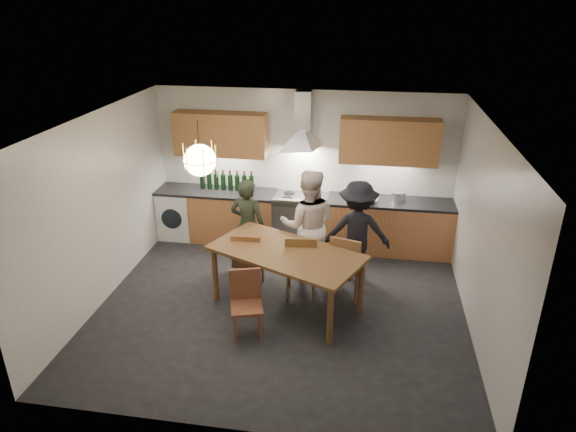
# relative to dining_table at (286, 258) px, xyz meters

# --- Properties ---
(ground) EXTENTS (5.00, 5.00, 0.00)m
(ground) POSITION_rel_dining_table_xyz_m (-0.07, -0.03, -0.75)
(ground) COLOR black
(ground) RESTS_ON ground
(room_shell) EXTENTS (5.02, 4.52, 2.61)m
(room_shell) POSITION_rel_dining_table_xyz_m (-0.07, -0.03, 0.95)
(room_shell) COLOR white
(room_shell) RESTS_ON ground
(counter_run) EXTENTS (5.00, 0.62, 0.90)m
(counter_run) POSITION_rel_dining_table_xyz_m (-0.04, 1.92, -0.30)
(counter_run) COLOR #D68852
(counter_run) RESTS_ON ground
(range_stove) EXTENTS (0.90, 0.60, 0.92)m
(range_stove) POSITION_rel_dining_table_xyz_m (-0.07, 1.92, -0.31)
(range_stove) COLOR silver
(range_stove) RESTS_ON ground
(wall_fixtures) EXTENTS (4.30, 0.54, 1.10)m
(wall_fixtures) POSITION_rel_dining_table_xyz_m (-0.07, 2.04, 1.12)
(wall_fixtures) COLOR #BC8048
(wall_fixtures) RESTS_ON ground
(pendant_lamp) EXTENTS (0.43, 0.43, 0.70)m
(pendant_lamp) POSITION_rel_dining_table_xyz_m (-1.07, -0.13, 1.35)
(pendant_lamp) COLOR black
(pendant_lamp) RESTS_ON ground
(dining_table) EXTENTS (2.26, 1.76, 0.85)m
(dining_table) POSITION_rel_dining_table_xyz_m (0.00, 0.00, 0.00)
(dining_table) COLOR brown
(dining_table) RESTS_ON ground
(chair_back_left) EXTENTS (0.44, 0.44, 0.92)m
(chair_back_left) POSITION_rel_dining_table_xyz_m (-0.61, 0.31, -0.22)
(chair_back_left) COLOR brown
(chair_back_left) RESTS_ON ground
(chair_back_mid) EXTENTS (0.48, 0.48, 0.97)m
(chair_back_mid) POSITION_rel_dining_table_xyz_m (0.16, 0.27, -0.20)
(chair_back_mid) COLOR brown
(chair_back_mid) RESTS_ON ground
(chair_back_right) EXTENTS (0.55, 0.55, 0.97)m
(chair_back_right) POSITION_rel_dining_table_xyz_m (0.80, 0.34, -0.20)
(chair_back_right) COLOR brown
(chair_back_right) RESTS_ON ground
(chair_front) EXTENTS (0.48, 0.48, 0.86)m
(chair_front) POSITION_rel_dining_table_xyz_m (-0.40, -0.66, -0.26)
(chair_front) COLOR brown
(chair_front) RESTS_ON ground
(person_left) EXTENTS (0.60, 0.45, 1.50)m
(person_left) POSITION_rel_dining_table_xyz_m (-0.75, 0.93, -0.00)
(person_left) COLOR black
(person_left) RESTS_ON ground
(person_mid) EXTENTS (0.90, 0.74, 1.72)m
(person_mid) POSITION_rel_dining_table_xyz_m (0.19, 0.85, 0.11)
(person_mid) COLOR beige
(person_mid) RESTS_ON ground
(person_right) EXTENTS (1.04, 0.65, 1.55)m
(person_right) POSITION_rel_dining_table_xyz_m (0.91, 0.95, 0.02)
(person_right) COLOR black
(person_right) RESTS_ON ground
(mixing_bowl) EXTENTS (0.35, 0.35, 0.08)m
(mixing_bowl) POSITION_rel_dining_table_xyz_m (1.04, 1.83, 0.19)
(mixing_bowl) COLOR silver
(mixing_bowl) RESTS_ON counter_run
(stock_pot) EXTENTS (0.26, 0.26, 0.15)m
(stock_pot) POSITION_rel_dining_table_xyz_m (1.52, 1.95, 0.22)
(stock_pot) COLOR silver
(stock_pot) RESTS_ON counter_run
(wine_bottles) EXTENTS (0.95, 0.08, 0.35)m
(wine_bottles) POSITION_rel_dining_table_xyz_m (-1.36, 2.01, 0.32)
(wine_bottles) COLOR black
(wine_bottles) RESTS_ON counter_run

